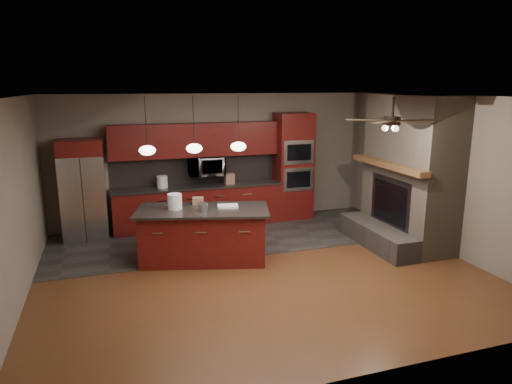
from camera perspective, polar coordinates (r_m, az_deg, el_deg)
name	(u,v)px	position (r m, az deg, el deg)	size (l,w,h in m)	color
ground	(260,270)	(7.62, 0.50, -9.70)	(7.00, 7.00, 0.00)	#5C2E1B
ceiling	(260,96)	(7.02, 0.54, 11.86)	(7.00, 6.00, 0.02)	white
back_wall	(216,159)	(10.03, -5.00, 4.15)	(7.00, 0.02, 2.80)	gray
right_wall	(443,174)	(8.93, 22.33, 2.10)	(0.02, 6.00, 2.80)	gray
left_wall	(14,204)	(6.94, -28.03, -1.39)	(0.02, 6.00, 2.80)	gray
slate_tile_patch	(231,236)	(9.23, -3.10, -5.54)	(7.00, 2.40, 0.01)	#312E2C
fireplace_column	(407,177)	(8.97, 18.38, 1.80)	(1.30, 2.10, 2.80)	#6B5D4C
back_cabinetry	(198,185)	(9.78, -7.31, 0.85)	(3.59, 0.64, 2.20)	#5F1511
oven_tower	(293,166)	(10.30, 4.68, 3.22)	(0.80, 0.63, 2.38)	#5F1511
microwave	(206,166)	(9.75, -6.23, 3.27)	(0.73, 0.41, 0.50)	silver
refrigerator	(83,190)	(9.49, -20.78, 0.26)	(0.83, 0.75, 1.96)	silver
kitchen_island	(203,235)	(7.91, -6.62, -5.31)	(2.41, 1.56, 0.92)	#5F1511
white_bucket	(175,202)	(7.82, -10.13, -1.18)	(0.24, 0.24, 0.26)	white
paint_can	(202,207)	(7.66, -6.72, -1.88)	(0.19, 0.19, 0.12)	#A5A5AA
paint_tray	(228,206)	(7.85, -3.56, -1.78)	(0.35, 0.24, 0.03)	white
cardboard_box	(198,201)	(8.10, -7.27, -1.09)	(0.19, 0.14, 0.12)	#8D6448
counter_bucket	(162,182)	(9.60, -11.64, 1.25)	(0.22, 0.22, 0.25)	white
counter_box	(229,179)	(9.81, -3.34, 1.67)	(0.20, 0.16, 0.22)	#966B4D
pendant_left	(147,150)	(7.44, -13.43, 5.12)	(0.26, 0.26, 0.92)	black
pendant_center	(194,148)	(7.54, -7.73, 5.46)	(0.26, 0.26, 0.92)	black
pendant_right	(238,146)	(7.71, -2.21, 5.73)	(0.26, 0.26, 0.92)	black
ceiling_fan	(392,120)	(7.13, 16.68, 8.59)	(1.27, 1.33, 0.41)	black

